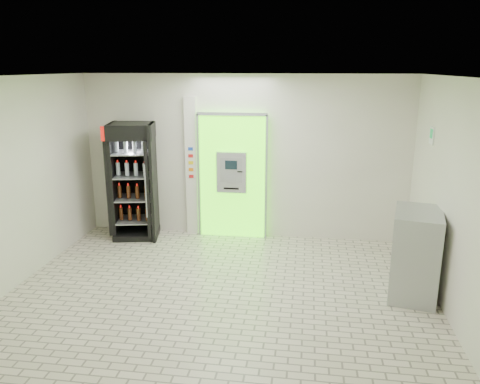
# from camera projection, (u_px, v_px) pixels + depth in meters

# --- Properties ---
(ground) EXTENTS (6.00, 6.00, 0.00)m
(ground) POSITION_uv_depth(u_px,v_px,m) (220.00, 295.00, 6.61)
(ground) COLOR beige
(ground) RESTS_ON ground
(room_shell) EXTENTS (6.00, 6.00, 6.00)m
(room_shell) POSITION_uv_depth(u_px,v_px,m) (218.00, 167.00, 6.13)
(room_shell) COLOR silver
(room_shell) RESTS_ON ground
(atm_assembly) EXTENTS (1.30, 0.24, 2.33)m
(atm_assembly) POSITION_uv_depth(u_px,v_px,m) (233.00, 175.00, 8.64)
(atm_assembly) COLOR #50FF0F
(atm_assembly) RESTS_ON ground
(pillar) EXTENTS (0.22, 0.11, 2.60)m
(pillar) POSITION_uv_depth(u_px,v_px,m) (192.00, 167.00, 8.75)
(pillar) COLOR silver
(pillar) RESTS_ON ground
(beverage_cooler) EXTENTS (0.93, 0.88, 2.14)m
(beverage_cooler) POSITION_uv_depth(u_px,v_px,m) (135.00, 183.00, 8.67)
(beverage_cooler) COLOR black
(beverage_cooler) RESTS_ON ground
(steel_cabinet) EXTENTS (0.80, 1.02, 1.23)m
(steel_cabinet) POSITION_uv_depth(u_px,v_px,m) (415.00, 254.00, 6.46)
(steel_cabinet) COLOR #9FA1A6
(steel_cabinet) RESTS_ON ground
(exit_sign) EXTENTS (0.02, 0.22, 0.26)m
(exit_sign) POSITION_uv_depth(u_px,v_px,m) (432.00, 136.00, 6.98)
(exit_sign) COLOR white
(exit_sign) RESTS_ON room_shell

